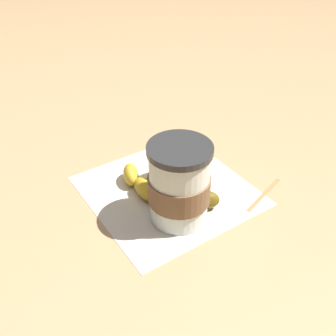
% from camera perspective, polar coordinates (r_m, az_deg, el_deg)
% --- Properties ---
extents(ground_plane, '(3.00, 3.00, 0.00)m').
position_cam_1_polar(ground_plane, '(0.68, 0.00, -3.32)').
color(ground_plane, tan).
extents(paper_napkin, '(0.30, 0.30, 0.00)m').
position_cam_1_polar(paper_napkin, '(0.68, 0.00, -3.28)').
color(paper_napkin, beige).
rests_on(paper_napkin, ground_plane).
extents(coffee_cup, '(0.10, 0.10, 0.13)m').
position_cam_1_polar(coffee_cup, '(0.59, 1.63, -2.37)').
color(coffee_cup, silver).
rests_on(coffee_cup, paper_napkin).
extents(muffin, '(0.08, 0.08, 0.08)m').
position_cam_1_polar(muffin, '(0.66, 1.43, 0.65)').
color(muffin, white).
rests_on(muffin, paper_napkin).
extents(banana, '(0.19, 0.10, 0.03)m').
position_cam_1_polar(banana, '(0.65, -0.82, -3.31)').
color(banana, gold).
rests_on(banana, paper_napkin).
extents(wooden_stirrer, '(0.02, 0.11, 0.00)m').
position_cam_1_polar(wooden_stirrer, '(0.69, 13.76, -3.72)').
color(wooden_stirrer, '#9E7547').
rests_on(wooden_stirrer, ground_plane).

